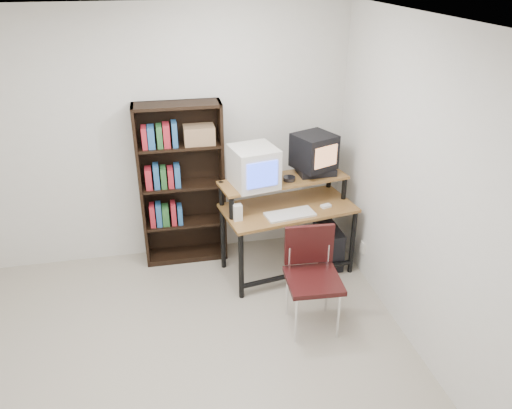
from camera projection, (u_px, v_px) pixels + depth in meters
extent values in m
cube|color=#ACA28E|center=(175.00, 386.00, 3.83)|extent=(4.00, 4.00, 0.01)
cube|color=white|center=(139.00, 30.00, 2.66)|extent=(4.00, 4.00, 0.01)
cube|color=silver|center=(153.00, 140.00, 4.99)|extent=(4.00, 0.01, 2.60)
cube|color=silver|center=(440.00, 211.00, 3.61)|extent=(0.01, 4.00, 2.60)
cube|color=brown|center=(288.00, 208.00, 4.92)|extent=(1.37, 0.84, 0.03)
cube|color=brown|center=(284.00, 180.00, 4.92)|extent=(1.32, 0.59, 0.02)
cylinder|color=black|center=(241.00, 266.00, 4.66)|extent=(0.05, 0.05, 0.72)
cylinder|color=black|center=(353.00, 242.00, 5.05)|extent=(0.05, 0.05, 0.72)
cylinder|color=black|center=(222.00, 226.00, 5.07)|extent=(0.05, 0.05, 0.98)
cylinder|color=black|center=(327.00, 207.00, 5.45)|extent=(0.05, 0.05, 0.98)
cylinder|color=black|center=(298.00, 274.00, 4.96)|extent=(1.19, 0.24, 0.05)
cube|color=silver|center=(254.00, 167.00, 4.72)|extent=(0.48, 0.48, 0.38)
cube|color=#2F4CF9|center=(262.00, 175.00, 4.55)|extent=(0.30, 0.07, 0.24)
cube|color=black|center=(316.00, 171.00, 5.02)|extent=(0.37, 0.27, 0.08)
cube|color=black|center=(314.00, 151.00, 4.93)|extent=(0.47, 0.46, 0.34)
cube|color=tan|center=(326.00, 157.00, 4.80)|extent=(0.25, 0.11, 0.21)
cylinder|color=#26262B|center=(289.00, 179.00, 4.87)|extent=(0.14, 0.14, 0.05)
cube|color=silver|center=(290.00, 215.00, 4.75)|extent=(0.49, 0.27, 0.03)
cube|color=black|center=(325.00, 208.00, 4.93)|extent=(0.23, 0.19, 0.01)
cube|color=white|center=(326.00, 206.00, 4.91)|extent=(0.11, 0.09, 0.03)
cube|color=silver|center=(238.00, 213.00, 4.65)|extent=(0.09, 0.08, 0.17)
cube|color=black|center=(328.00, 245.00, 5.27)|extent=(0.21, 0.45, 0.42)
cube|color=black|center=(314.00, 281.00, 4.23)|extent=(0.48, 0.48, 0.04)
cube|color=black|center=(309.00, 244.00, 4.30)|extent=(0.43, 0.06, 0.37)
cylinder|color=silver|center=(296.00, 320.00, 4.16)|extent=(0.02, 0.02, 0.46)
cylinder|color=silver|center=(338.00, 316.00, 4.20)|extent=(0.02, 0.02, 0.46)
cylinder|color=silver|center=(287.00, 294.00, 4.48)|extent=(0.02, 0.02, 0.46)
cylinder|color=silver|center=(327.00, 290.00, 4.53)|extent=(0.02, 0.02, 0.46)
cube|color=black|center=(141.00, 189.00, 5.02)|extent=(0.03, 0.28, 1.70)
cube|color=black|center=(222.00, 182.00, 5.16)|extent=(0.03, 0.28, 1.70)
cube|color=black|center=(181.00, 180.00, 5.21)|extent=(0.85, 0.03, 1.70)
cube|color=black|center=(176.00, 105.00, 4.71)|extent=(0.85, 0.29, 0.03)
cube|color=black|center=(187.00, 254.00, 5.46)|extent=(0.85, 0.29, 0.06)
cube|color=black|center=(185.00, 222.00, 5.28)|extent=(0.79, 0.27, 0.03)
cube|color=black|center=(182.00, 185.00, 5.09)|extent=(0.79, 0.27, 0.02)
cube|color=black|center=(179.00, 146.00, 4.90)|extent=(0.79, 0.27, 0.02)
cube|color=#8B6746|center=(199.00, 135.00, 4.89)|extent=(0.30, 0.21, 0.18)
cube|color=beige|center=(363.00, 247.00, 5.06)|extent=(0.02, 0.08, 0.12)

